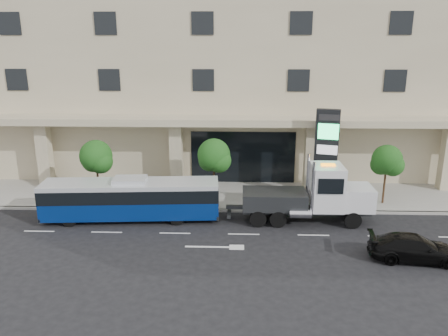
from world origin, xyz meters
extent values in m
plane|color=black|center=(0.00, 0.00, 0.00)|extent=(120.00, 120.00, 0.00)
cube|color=gray|center=(0.00, 5.00, 0.07)|extent=(120.00, 6.00, 0.15)
cube|color=gray|center=(0.00, 2.00, 0.07)|extent=(120.00, 0.30, 0.15)
cube|color=tan|center=(0.00, 15.50, 10.00)|extent=(60.00, 15.00, 20.00)
cube|color=tan|center=(0.00, 6.80, 5.20)|extent=(60.00, 2.80, 0.50)
cube|color=black|center=(0.00, 7.97, 2.15)|extent=(8.00, 0.12, 4.00)
cube|color=tan|center=(-15.00, 6.80, 2.60)|extent=(0.90, 0.90, 4.90)
cube|color=tan|center=(-5.00, 6.80, 2.60)|extent=(0.90, 0.90, 4.90)
cube|color=tan|center=(5.00, 6.80, 2.60)|extent=(0.90, 0.90, 4.90)
cube|color=tan|center=(15.00, 6.80, 2.60)|extent=(0.90, 0.90, 4.90)
cylinder|color=#422B19|center=(-10.00, 3.60, 1.55)|extent=(0.14, 0.14, 2.80)
sphere|color=#184914|center=(-10.00, 3.60, 3.27)|extent=(2.20, 2.20, 2.20)
sphere|color=#184914|center=(-9.65, 3.40, 2.95)|extent=(1.65, 1.65, 1.65)
sphere|color=#184914|center=(-10.30, 3.80, 2.87)|extent=(1.54, 1.54, 1.54)
cylinder|color=#422B19|center=(-2.00, 3.60, 1.62)|extent=(0.14, 0.14, 2.94)
sphere|color=#184914|center=(-2.00, 3.60, 3.43)|extent=(2.20, 2.20, 2.20)
sphere|color=#184914|center=(-1.65, 3.40, 3.09)|extent=(1.65, 1.65, 1.65)
sphere|color=#184914|center=(-2.30, 3.80, 3.01)|extent=(1.54, 1.54, 1.54)
cylinder|color=#422B19|center=(9.50, 3.60, 1.51)|extent=(0.14, 0.14, 2.73)
sphere|color=#184914|center=(9.50, 3.60, 3.19)|extent=(2.00, 2.00, 2.00)
sphere|color=#184914|center=(9.85, 3.40, 2.88)|extent=(1.50, 1.50, 1.50)
sphere|color=#184914|center=(9.20, 3.80, 2.80)|extent=(1.40, 1.40, 1.40)
cylinder|color=black|center=(-10.46, -0.72, 0.45)|extent=(0.91, 0.33, 0.90)
cylinder|color=black|center=(-10.60, 1.16, 0.45)|extent=(0.91, 0.33, 0.90)
cylinder|color=black|center=(-4.03, -0.25, 0.45)|extent=(0.91, 0.33, 0.90)
cylinder|color=black|center=(-4.17, 1.63, 0.45)|extent=(0.91, 0.33, 0.90)
cube|color=navy|center=(-6.96, 0.48, 0.85)|extent=(10.89, 3.02, 1.08)
cube|color=black|center=(-6.96, 0.48, 1.79)|extent=(10.89, 3.05, 0.81)
cube|color=silver|center=(-6.96, 0.48, 2.33)|extent=(10.89, 3.02, 0.27)
cube|color=silver|center=(-6.96, 0.48, 2.60)|extent=(2.07, 1.57, 0.27)
cube|color=#2D3033|center=(-12.27, 0.09, 0.40)|extent=(0.30, 2.24, 0.27)
cube|color=#2D3033|center=(-1.65, 0.87, 0.40)|extent=(0.30, 2.24, 0.27)
cube|color=#2D3033|center=(3.85, 0.57, 0.74)|extent=(7.84, 0.96, 0.37)
cube|color=silver|center=(6.85, 0.55, 1.61)|extent=(1.85, 2.13, 1.38)
cube|color=silver|center=(7.77, 0.55, 1.61)|extent=(0.09, 1.84, 1.11)
cube|color=silver|center=(5.00, 0.56, 2.26)|extent=(1.85, 2.31, 2.67)
cube|color=black|center=(5.88, 0.56, 2.67)|extent=(0.11, 2.03, 1.11)
cylinder|color=silver|center=(3.98, -0.45, 2.49)|extent=(0.17, 0.17, 3.13)
cylinder|color=silver|center=(3.99, 1.58, 2.49)|extent=(0.17, 0.17, 3.13)
cube|color=#2D3033|center=(1.87, 0.58, 1.43)|extent=(3.88, 2.23, 1.01)
cube|color=#2D3033|center=(-0.34, 0.58, 0.88)|extent=(1.48, 0.26, 0.20)
cube|color=#2D3033|center=(-0.90, 0.59, 0.51)|extent=(0.24, 1.66, 0.17)
cube|color=orange|center=(5.00, 0.56, 3.64)|extent=(0.83, 0.33, 0.13)
cylinder|color=black|center=(6.47, -0.41, 0.51)|extent=(1.01, 0.30, 1.01)
cylinder|color=black|center=(6.48, 1.52, 0.51)|extent=(1.01, 0.30, 1.01)
cylinder|color=black|center=(2.05, -0.39, 0.51)|extent=(1.01, 0.30, 1.01)
cylinder|color=black|center=(2.06, 1.54, 0.51)|extent=(1.01, 0.30, 1.01)
cylinder|color=black|center=(0.85, -0.39, 0.51)|extent=(1.01, 0.30, 1.01)
cylinder|color=black|center=(0.86, 1.55, 0.51)|extent=(1.01, 0.30, 1.01)
imported|color=black|center=(8.61, -4.30, 0.66)|extent=(4.73, 2.36, 1.32)
cube|color=black|center=(5.63, 4.45, 3.28)|extent=(1.65, 0.93, 6.26)
cube|color=#23D471|center=(5.63, 4.16, 4.95)|extent=(1.32, 0.43, 1.04)
cube|color=silver|center=(5.63, 4.16, 3.70)|extent=(1.32, 0.43, 0.63)
cube|color=#262628|center=(5.63, 4.16, 5.89)|extent=(1.32, 0.43, 0.42)
camera|label=1|loc=(-0.35, -24.69, 10.61)|focal=35.00mm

